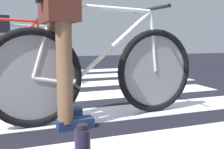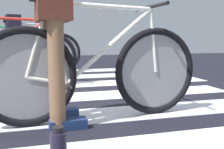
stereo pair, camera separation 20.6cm
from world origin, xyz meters
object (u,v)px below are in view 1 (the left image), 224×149
object	(u,v)px
bicycle_3_of_4	(21,53)
cyclist_3_of_4	(1,38)
bicycle_1_of_4	(100,71)
bicycle_2_of_4	(1,59)
cyclist_1_of_4	(59,35)

from	to	relation	value
bicycle_3_of_4	cyclist_3_of_4	world-z (taller)	cyclist_3_of_4
bicycle_1_of_4	bicycle_2_of_4	size ratio (longest dim) A/B	1.00
bicycle_1_of_4	bicycle_2_of_4	world-z (taller)	same
bicycle_2_of_4	cyclist_3_of_4	xyz separation A→B (m)	(-0.03, 1.30, 0.27)
bicycle_2_of_4	cyclist_3_of_4	world-z (taller)	cyclist_3_of_4
bicycle_1_of_4	bicycle_2_of_4	distance (m)	1.74
bicycle_2_of_4	bicycle_1_of_4	bearing A→B (deg)	-70.48
cyclist_1_of_4	bicycle_2_of_4	bearing A→B (deg)	102.40
bicycle_1_of_4	cyclist_3_of_4	bearing A→B (deg)	101.73
bicycle_1_of_4	bicycle_2_of_4	xyz separation A→B (m)	(-0.77, 1.56, 0.00)
bicycle_1_of_4	bicycle_3_of_4	distance (m)	2.96
cyclist_3_of_4	cyclist_1_of_4	bearing A→B (deg)	-91.38
bicycle_1_of_4	cyclist_1_of_4	bearing A→B (deg)	180.00
bicycle_3_of_4	cyclist_3_of_4	size ratio (longest dim) A/B	1.70
bicycle_1_of_4	bicycle_2_of_4	bearing A→B (deg)	112.42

